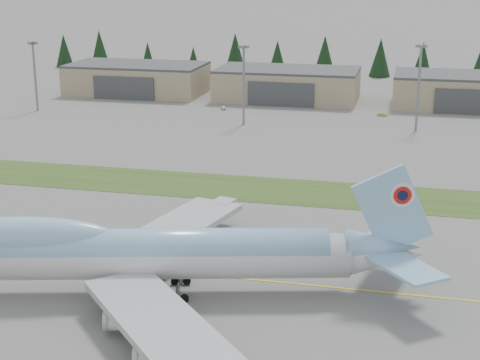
% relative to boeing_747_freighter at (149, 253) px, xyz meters
% --- Properties ---
extents(ground, '(7000.00, 7000.00, 0.00)m').
position_rel_boeing_747_freighter_xyz_m(ground, '(7.87, 8.00, -6.33)').
color(ground, '#61615F').
rests_on(ground, ground).
extents(grass_strip_far, '(400.00, 18.00, 0.08)m').
position_rel_boeing_747_freighter_xyz_m(grass_strip_far, '(7.87, 53.00, -6.33)').
color(grass_strip_far, '#314F1C').
rests_on(grass_strip_far, ground).
extents(taxiway_line_main, '(400.00, 0.40, 0.02)m').
position_rel_boeing_747_freighter_xyz_m(taxiway_line_main, '(7.87, 8.00, -6.33)').
color(taxiway_line_main, yellow).
rests_on(taxiway_line_main, ground).
extents(boeing_747_freighter, '(73.02, 61.02, 19.20)m').
position_rel_boeing_747_freighter_xyz_m(boeing_747_freighter, '(0.00, 0.00, 0.00)').
color(boeing_747_freighter, silver).
rests_on(boeing_747_freighter, ground).
extents(hangar_left, '(48.00, 26.60, 10.80)m').
position_rel_boeing_747_freighter_xyz_m(hangar_left, '(-62.13, 157.89, -0.94)').
color(hangar_left, '#99906B').
rests_on(hangar_left, ground).
extents(hangar_center, '(48.00, 26.60, 10.80)m').
position_rel_boeing_747_freighter_xyz_m(hangar_center, '(-7.13, 157.89, -0.94)').
color(hangar_center, '#99906B').
rests_on(hangar_center, ground).
extents(hangar_right, '(48.00, 26.60, 10.80)m').
position_rel_boeing_747_freighter_xyz_m(hangar_right, '(52.87, 157.89, -0.94)').
color(hangar_right, '#99906B').
rests_on(hangar_right, ground).
extents(floodlight_masts, '(148.91, 9.94, 24.05)m').
position_rel_boeing_747_freighter_xyz_m(floodlight_masts, '(2.62, 118.69, 9.82)').
color(floodlight_masts, slate).
rests_on(floodlight_masts, ground).
extents(service_vehicle_a, '(2.35, 3.53, 1.12)m').
position_rel_boeing_747_freighter_xyz_m(service_vehicle_a, '(-24.32, 135.84, -6.33)').
color(service_vehicle_a, silver).
rests_on(service_vehicle_a, ground).
extents(service_vehicle_b, '(3.23, 1.42, 1.03)m').
position_rel_boeing_747_freighter_xyz_m(service_vehicle_b, '(26.31, 136.86, -6.33)').
color(service_vehicle_b, '#9BB12C').
rests_on(service_vehicle_b, ground).
extents(conifer_belt, '(265.94, 16.03, 16.67)m').
position_rel_boeing_747_freighter_xyz_m(conifer_belt, '(8.21, 219.88, 1.23)').
color(conifer_belt, black).
rests_on(conifer_belt, ground).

